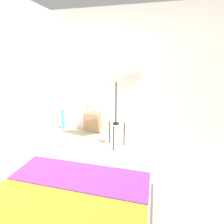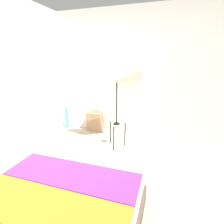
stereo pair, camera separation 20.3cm
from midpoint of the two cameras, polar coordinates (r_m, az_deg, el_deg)
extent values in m
plane|color=tan|center=(2.43, -7.47, -24.38)|extent=(14.00, 14.00, 0.00)
cube|color=silver|center=(3.78, 5.17, 12.06)|extent=(8.00, 0.05, 2.60)
cube|color=silver|center=(3.55, -24.15, 10.44)|extent=(0.05, 8.00, 2.60)
cube|color=orange|center=(1.74, -17.84, -27.89)|extent=(1.45, 0.46, 0.04)
cube|color=#702D8E|center=(2.03, -9.84, -19.71)|extent=(1.45, 0.46, 0.04)
cylinder|color=black|center=(3.19, 2.41, -8.74)|extent=(0.02, 0.02, 0.46)
cylinder|color=black|center=(3.45, 1.19, -6.72)|extent=(0.02, 0.02, 0.46)
cylinder|color=black|center=(3.38, 5.98, -7.28)|extent=(0.02, 0.02, 0.46)
cylinder|color=black|center=(3.25, 3.26, -3.85)|extent=(0.12, 0.12, 0.02)
cylinder|color=black|center=(3.12, 3.39, 3.70)|extent=(0.02, 0.02, 0.87)
cone|color=white|center=(3.06, 3.53, 11.72)|extent=(0.85, 0.66, 0.84)
cube|color=#9E7A56|center=(4.06, -4.36, -3.29)|extent=(0.35, 0.13, 0.43)
torus|color=#9E7A56|center=(3.97, -4.46, 0.70)|extent=(0.20, 0.01, 0.20)
cylinder|color=#4CA3D1|center=(4.34, -13.20, -1.89)|extent=(0.07, 0.07, 0.50)
camera|label=1|loc=(0.10, -88.07, 0.57)|focal=28.00mm
camera|label=2|loc=(0.10, 91.93, -0.57)|focal=28.00mm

